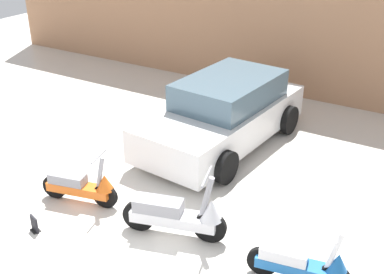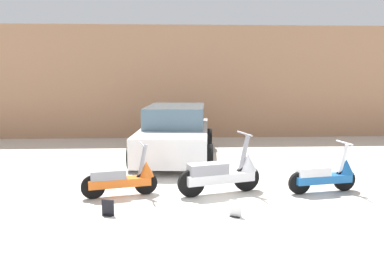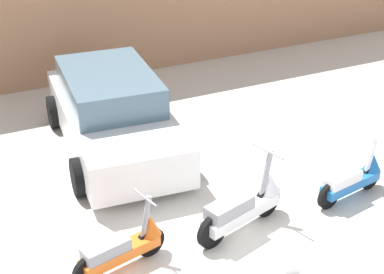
# 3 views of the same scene
# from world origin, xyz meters

# --- Properties ---
(ground_plane) EXTENTS (28.00, 28.00, 0.00)m
(ground_plane) POSITION_xyz_m (0.00, 0.00, 0.00)
(ground_plane) COLOR silver
(wall_back) EXTENTS (19.60, 0.12, 3.90)m
(wall_back) POSITION_xyz_m (0.00, 7.58, 1.95)
(wall_back) COLOR tan
(wall_back) RESTS_ON ground_plane
(scooter_front_left) EXTENTS (1.36, 0.60, 0.96)m
(scooter_front_left) POSITION_xyz_m (-1.42, 1.02, 0.34)
(scooter_front_left) COLOR black
(scooter_front_left) RESTS_ON ground_plane
(scooter_front_right) EXTENTS (1.58, 0.76, 1.13)m
(scooter_front_right) POSITION_xyz_m (0.43, 1.09, 0.40)
(scooter_front_right) COLOR black
(scooter_front_right) RESTS_ON ground_plane
(scooter_front_center) EXTENTS (1.36, 0.54, 0.95)m
(scooter_front_center) POSITION_xyz_m (2.37, 1.08, 0.34)
(scooter_front_center) COLOR black
(scooter_front_center) RESTS_ON ground_plane
(car_rear_left) EXTENTS (2.25, 4.22, 1.39)m
(car_rear_left) POSITION_xyz_m (-0.45, 4.24, 0.66)
(car_rear_left) COLOR white
(car_rear_left) RESTS_ON ground_plane
(placard_near_left_scooter) EXTENTS (0.20, 0.16, 0.26)m
(placard_near_left_scooter) POSITION_xyz_m (-1.53, 0.05, 0.11)
(placard_near_left_scooter) COLOR black
(placard_near_left_scooter) RESTS_ON ground_plane
(placard_near_right_scooter) EXTENTS (0.20, 0.18, 0.26)m
(placard_near_right_scooter) POSITION_xyz_m (0.48, -0.09, 0.11)
(placard_near_right_scooter) COLOR black
(placard_near_right_scooter) RESTS_ON ground_plane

